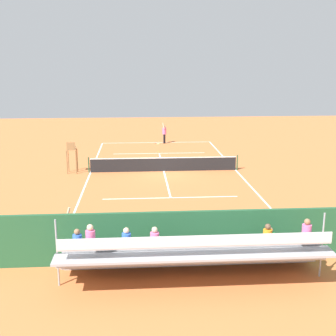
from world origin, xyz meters
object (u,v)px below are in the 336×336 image
courtside_bench (228,239)px  line_judge (69,232)px  tennis_net (164,164)px  tennis_racket (158,144)px  bleacher_stand (192,253)px  tennis_ball_near (158,151)px  equipment_bag (181,250)px  tennis_player (164,132)px  umpire_chair (72,154)px

courtside_bench → line_judge: size_ratio=0.93×
tennis_net → tennis_racket: bearing=-90.5°
bleacher_stand → line_judge: bleacher_stand is taller
tennis_racket → line_judge: (4.55, 23.49, 1.00)m
tennis_ball_near → line_judge: size_ratio=0.03×
equipment_bag → tennis_player: size_ratio=0.47×
bleacher_stand → tennis_racket: bearing=-90.2°
bleacher_stand → equipment_bag: bleacher_stand is taller
umpire_chair → tennis_ball_near: bearing=-132.3°
tennis_net → tennis_ball_near: tennis_net is taller
tennis_ball_near → courtside_bench: bearing=95.1°
equipment_bag → courtside_bench: bearing=-176.1°
equipment_bag → bleacher_stand: bearing=95.4°
tennis_player → tennis_ball_near: tennis_player is taller
courtside_bench → tennis_net: bearing=-82.6°
equipment_bag → tennis_ball_near: equipment_bag is taller
tennis_player → tennis_ball_near: (0.77, 3.84, -0.98)m
bleacher_stand → tennis_ball_near: (0.08, -22.10, -0.93)m
tennis_player → tennis_racket: 1.22m
courtside_bench → tennis_ball_near: courtside_bench is taller
tennis_racket → umpire_chair: bearing=58.5°
line_judge → tennis_ball_near: bearing=-102.4°
equipment_bag → line_judge: 4.37m
tennis_net → umpire_chair: umpire_chair is taller
courtside_bench → tennis_player: tennis_player is taller
tennis_net → umpire_chair: bearing=0.2°
tennis_net → courtside_bench: (-1.72, 13.27, 0.06)m
bleacher_stand → tennis_racket: 25.63m
tennis_ball_near → umpire_chair: bearing=47.7°
courtside_bench → umpire_chair: bearing=-59.2°
umpire_chair → tennis_player: 12.65m
umpire_chair → tennis_player: (-6.91, -10.60, -0.30)m
tennis_player → tennis_racket: tennis_player is taller
bleacher_stand → tennis_player: bleacher_stand is taller
tennis_ball_near → tennis_net: bearing=90.5°
tennis_net → umpire_chair: 6.25m
equipment_bag → tennis_racket: 23.65m
bleacher_stand → equipment_bag: bearing=-84.6°
tennis_player → tennis_net: bearing=86.2°
tennis_net → bleacher_stand: bleacher_stand is taller
umpire_chair → tennis_player: umpire_chair is taller
courtside_bench → tennis_racket: size_ratio=3.32×
tennis_net → tennis_ball_near: (0.06, -6.74, -0.47)m
tennis_player → tennis_ball_near: bearing=78.7°
tennis_racket → tennis_ball_near: bearing=87.5°
umpire_chair → equipment_bag: 14.72m
equipment_bag → tennis_player: tennis_player is taller
tennis_racket → tennis_ball_near: tennis_ball_near is taller
bleacher_stand → line_judge: bearing=-25.4°
line_judge → tennis_racket: bearing=-101.0°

